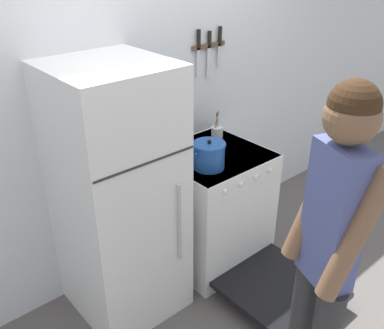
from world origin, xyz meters
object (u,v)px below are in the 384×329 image
(utensil_jar, at_px, (217,133))
(person, at_px, (327,252))
(tea_kettle, at_px, (184,144))
(stove_range, at_px, (214,209))
(dutch_oven_pot, at_px, (209,155))
(refrigerator, at_px, (119,198))

(utensil_jar, bearing_deg, person, -115.55)
(utensil_jar, bearing_deg, tea_kettle, -178.70)
(stove_range, bearing_deg, dutch_oven_pot, -148.25)
(stove_range, distance_m, dutch_oven_pot, 0.57)
(dutch_oven_pot, distance_m, utensil_jar, 0.45)
(tea_kettle, bearing_deg, refrigerator, -168.94)
(stove_range, relative_size, utensil_jar, 5.99)
(refrigerator, height_order, dutch_oven_pot, refrigerator)
(refrigerator, distance_m, tea_kettle, 0.64)
(person, bearing_deg, refrigerator, 34.38)
(person, bearing_deg, dutch_oven_pot, 5.14)
(refrigerator, distance_m, stove_range, 0.86)
(dutch_oven_pot, distance_m, tea_kettle, 0.28)
(dutch_oven_pot, xyz_separation_m, person, (-0.31, -1.09, 0.04))
(stove_range, height_order, tea_kettle, tea_kettle)
(person, bearing_deg, utensil_jar, -4.36)
(tea_kettle, bearing_deg, person, -103.45)
(refrigerator, relative_size, dutch_oven_pot, 6.38)
(dutch_oven_pot, height_order, person, person)
(tea_kettle, distance_m, person, 1.41)
(dutch_oven_pot, distance_m, person, 1.14)
(refrigerator, distance_m, person, 1.29)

